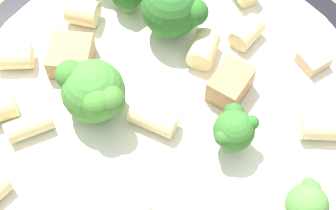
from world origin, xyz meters
TOP-DOWN VIEW (x-y plane):
  - ground_plane at (0.00, 0.00)m, footprint 2.00×2.00m
  - pasta_bowl at (0.00, 0.00)m, footprint 0.29×0.29m
  - broccoli_floret_0 at (-0.01, -0.04)m, footprint 0.04×0.04m
  - broccoli_floret_1 at (0.03, 0.03)m, footprint 0.03×0.03m
  - broccoli_floret_3 at (0.08, 0.06)m, footprint 0.03×0.02m
  - broccoli_floret_4 at (-0.06, 0.02)m, footprint 0.04×0.04m
  - rigatoni_0 at (-0.06, -0.09)m, footprint 0.02×0.03m
  - rigatoni_1 at (-0.04, 0.06)m, footprint 0.03×0.03m
  - rigatoni_2 at (-0.01, -0.08)m, footprint 0.02×0.03m
  - rigatoni_5 at (-0.04, 0.03)m, footprint 0.03×0.03m
  - rigatoni_6 at (0.03, 0.09)m, footprint 0.02×0.03m
  - rigatoni_8 at (-0.08, -0.04)m, footprint 0.03×0.03m
  - rigatoni_9 at (0.01, -0.01)m, footprint 0.03×0.03m
  - chicken_chunk_1 at (-0.02, 0.10)m, footprint 0.02×0.02m
  - chicken_chunk_2 at (-0.01, 0.04)m, footprint 0.03×0.03m
  - chicken_chunk_3 at (-0.05, -0.05)m, footprint 0.03×0.03m

SIDE VIEW (x-z plane):
  - ground_plane at x=0.00m, z-range 0.00..0.00m
  - pasta_bowl at x=0.00m, z-range 0.00..0.03m
  - chicken_chunk_1 at x=-0.02m, z-range 0.03..0.04m
  - rigatoni_2 at x=-0.01m, z-range 0.03..0.04m
  - rigatoni_6 at x=0.03m, z-range 0.03..0.04m
  - rigatoni_9 at x=0.01m, z-range 0.03..0.04m
  - rigatoni_1 at x=-0.04m, z-range 0.03..0.04m
  - rigatoni_0 at x=-0.06m, z-range 0.03..0.04m
  - chicken_chunk_3 at x=-0.05m, z-range 0.03..0.05m
  - rigatoni_5 at x=-0.04m, z-range 0.03..0.05m
  - rigatoni_8 at x=-0.08m, z-range 0.03..0.05m
  - chicken_chunk_2 at x=-0.01m, z-range 0.03..0.05m
  - broccoli_floret_3 at x=0.08m, z-range 0.03..0.06m
  - broccoli_floret_1 at x=0.03m, z-range 0.03..0.06m
  - broccoli_floret_0 at x=-0.01m, z-range 0.03..0.07m
  - broccoli_floret_4 at x=-0.06m, z-range 0.03..0.08m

